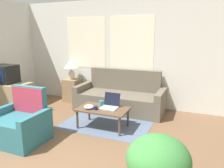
{
  "coord_description": "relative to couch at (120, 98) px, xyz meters",
  "views": [
    {
      "loc": [
        2.13,
        -1.53,
        1.75
      ],
      "look_at": [
        0.45,
        2.58,
        0.75
      ],
      "focal_mm": 35.0,
      "sensor_mm": 36.0,
      "label": 1
    }
  ],
  "objects": [
    {
      "name": "cup_navy",
      "position": [
        -0.04,
        -1.24,
        0.15
      ],
      "size": [
        0.07,
        0.07,
        0.07
      ],
      "color": "#191E4C",
      "rests_on": "coffee_table"
    },
    {
      "name": "coffee_table",
      "position": [
        0.05,
        -1.11,
        0.07
      ],
      "size": [
        0.95,
        0.57,
        0.38
      ],
      "color": "brown",
      "rests_on": "ground_plane"
    },
    {
      "name": "armchair",
      "position": [
        -1.01,
        -2.11,
        -0.0
      ],
      "size": [
        0.87,
        0.71,
        0.89
      ],
      "color": "#2D6B75",
      "rests_on": "ground_plane"
    },
    {
      "name": "wall_back",
      "position": [
        -0.43,
        0.43,
        1.04
      ],
      "size": [
        5.95,
        0.06,
        2.6
      ],
      "color": "silver",
      "rests_on": "ground_plane"
    },
    {
      "name": "tv_dresser",
      "position": [
        -2.3,
        -1.2,
        0.08
      ],
      "size": [
        1.11,
        0.57,
        0.71
      ],
      "color": "#998460",
      "rests_on": "ground_plane"
    },
    {
      "name": "cup_yellow",
      "position": [
        -0.06,
        -0.95,
        0.16
      ],
      "size": [
        0.09,
        0.09,
        0.09
      ],
      "color": "teal",
      "rests_on": "coffee_table"
    },
    {
      "name": "laptop",
      "position": [
        0.16,
        -1.02,
        0.17
      ],
      "size": [
        0.32,
        0.32,
        0.27
      ],
      "color": "#B7B7BC",
      "rests_on": "coffee_table"
    },
    {
      "name": "couch",
      "position": [
        0.0,
        0.0,
        0.0
      ],
      "size": [
        2.06,
        0.85,
        0.93
      ],
      "color": "#665B4C",
      "rests_on": "ground_plane"
    },
    {
      "name": "rug",
      "position": [
        0.05,
        -0.59,
        -0.27
      ],
      "size": [
        1.72,
        1.87,
        0.01
      ],
      "color": "slate",
      "rests_on": "ground_plane"
    },
    {
      "name": "television",
      "position": [
        -2.3,
        -1.2,
        0.64
      ],
      "size": [
        0.52,
        0.41,
        0.4
      ],
      "color": "black",
      "rests_on": "tv_dresser"
    },
    {
      "name": "potted_plant",
      "position": [
        1.37,
        -2.59,
        0.16
      ],
      "size": [
        0.68,
        0.68,
        0.72
      ],
      "color": "#996B42",
      "rests_on": "ground_plane"
    },
    {
      "name": "snack_bowl",
      "position": [
        -0.19,
        -1.23,
        0.15
      ],
      "size": [
        0.18,
        0.18,
        0.07
      ],
      "color": "white",
      "rests_on": "coffee_table"
    },
    {
      "name": "side_table",
      "position": [
        -1.42,
        0.13,
        0.03
      ],
      "size": [
        0.4,
        0.4,
        0.61
      ],
      "color": "#937551",
      "rests_on": "ground_plane"
    },
    {
      "name": "table_lamp",
      "position": [
        -1.42,
        0.13,
        0.7
      ],
      "size": [
        0.39,
        0.39,
        0.52
      ],
      "color": "beige",
      "rests_on": "side_table"
    }
  ]
}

